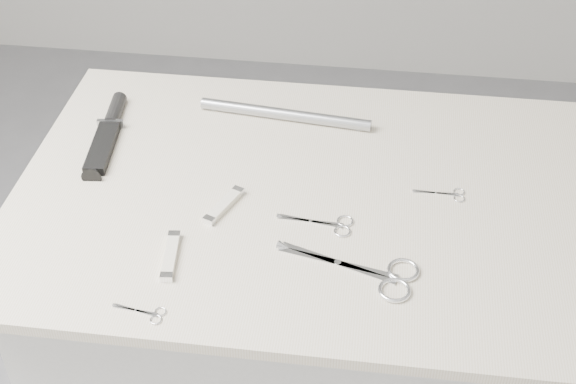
# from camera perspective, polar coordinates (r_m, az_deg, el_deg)

# --- Properties ---
(plinth) EXTENTS (0.90, 0.60, 0.90)m
(plinth) POSITION_cam_1_polar(r_m,az_deg,el_deg) (1.70, 1.06, -12.39)
(plinth) COLOR silver
(plinth) RESTS_ON ground
(display_board) EXTENTS (1.00, 0.70, 0.02)m
(display_board) POSITION_cam_1_polar(r_m,az_deg,el_deg) (1.37, 1.29, -0.36)
(display_board) COLOR beige
(display_board) RESTS_ON plinth
(large_shears) EXTENTS (0.22, 0.11, 0.01)m
(large_shears) POSITION_cam_1_polar(r_m,az_deg,el_deg) (1.22, 6.32, -5.81)
(large_shears) COLOR white
(large_shears) RESTS_ON display_board
(embroidery_scissors_a) EXTENTS (0.12, 0.05, 0.00)m
(embroidery_scissors_a) POSITION_cam_1_polar(r_m,az_deg,el_deg) (1.30, 2.96, -2.30)
(embroidery_scissors_a) COLOR white
(embroidery_scissors_a) RESTS_ON display_board
(embroidery_scissors_b) EXTENTS (0.09, 0.04, 0.00)m
(embroidery_scissors_b) POSITION_cam_1_polar(r_m,az_deg,el_deg) (1.39, 11.25, -0.16)
(embroidery_scissors_b) COLOR white
(embroidery_scissors_b) RESTS_ON display_board
(tiny_scissors) EXTENTS (0.08, 0.03, 0.00)m
(tiny_scissors) POSITION_cam_1_polar(r_m,az_deg,el_deg) (1.18, -10.07, -8.47)
(tiny_scissors) COLOR white
(tiny_scissors) RESTS_ON display_board
(sheathed_knife) EXTENTS (0.06, 0.24, 0.03)m
(sheathed_knife) POSITION_cam_1_polar(r_m,az_deg,el_deg) (1.54, -12.66, 4.34)
(sheathed_knife) COLOR black
(sheathed_knife) RESTS_ON display_board
(pocket_knife_a) EXTENTS (0.03, 0.11, 0.01)m
(pocket_knife_a) POSITION_cam_1_polar(r_m,az_deg,el_deg) (1.25, -8.35, -4.48)
(pocket_knife_a) COLOR silver
(pocket_knife_a) RESTS_ON display_board
(pocket_knife_b) EXTENTS (0.06, 0.10, 0.01)m
(pocket_knife_b) POSITION_cam_1_polar(r_m,az_deg,el_deg) (1.33, -4.57, -0.93)
(pocket_knife_b) COLOR silver
(pocket_knife_b) RESTS_ON display_board
(metal_rail) EXTENTS (0.33, 0.06, 0.02)m
(metal_rail) POSITION_cam_1_polar(r_m,az_deg,el_deg) (1.54, -0.21, 5.55)
(metal_rail) COLOR #999BA1
(metal_rail) RESTS_ON display_board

